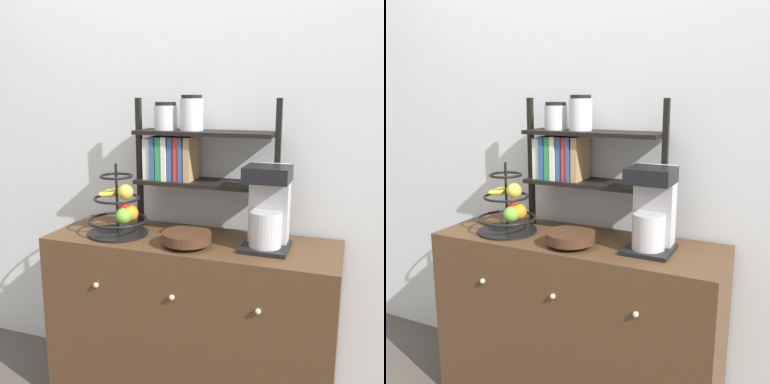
# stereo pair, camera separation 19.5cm
# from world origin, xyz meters

# --- Properties ---
(wall_back) EXTENTS (7.00, 0.05, 2.60)m
(wall_back) POSITION_xyz_m (0.00, 0.48, 1.30)
(wall_back) COLOR silver
(wall_back) RESTS_ON ground_plane
(sideboard) EXTENTS (1.30, 0.46, 0.82)m
(sideboard) POSITION_xyz_m (0.00, 0.22, 0.41)
(sideboard) COLOR #4C331E
(sideboard) RESTS_ON ground_plane
(coffee_maker) EXTENTS (0.19, 0.21, 0.35)m
(coffee_maker) POSITION_xyz_m (0.34, 0.23, 0.99)
(coffee_maker) COLOR black
(coffee_maker) RESTS_ON sideboard
(fruit_stand) EXTENTS (0.28, 0.28, 0.33)m
(fruit_stand) POSITION_xyz_m (-0.33, 0.18, 0.93)
(fruit_stand) COLOR black
(fruit_stand) RESTS_ON sideboard
(wooden_bowl) EXTENTS (0.21, 0.21, 0.06)m
(wooden_bowl) POSITION_xyz_m (0.02, 0.13, 0.85)
(wooden_bowl) COLOR #422819
(wooden_bowl) RESTS_ON sideboard
(shelf_hutch) EXTENTS (0.68, 0.20, 0.63)m
(shelf_hutch) POSITION_xyz_m (-0.07, 0.35, 1.20)
(shelf_hutch) COLOR black
(shelf_hutch) RESTS_ON sideboard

